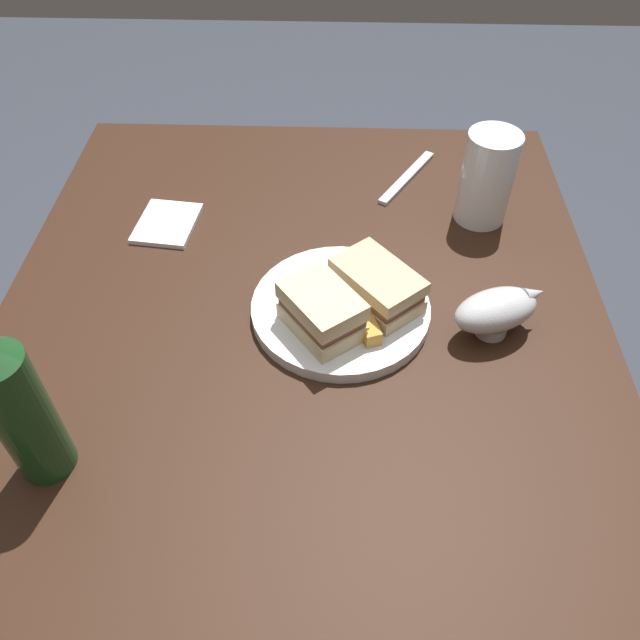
{
  "coord_description": "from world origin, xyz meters",
  "views": [
    {
      "loc": [
        0.53,
        0.05,
        1.4
      ],
      "look_at": [
        -0.04,
        0.03,
        0.78
      ],
      "focal_mm": 35.65,
      "sensor_mm": 36.0,
      "label": 1
    }
  ],
  "objects": [
    {
      "name": "pint_glass",
      "position": [
        -0.31,
        0.28,
        0.82
      ],
      "size": [
        0.08,
        0.08,
        0.15
      ],
      "color": "white",
      "rests_on": "dining_table"
    },
    {
      "name": "potato_wedge_back",
      "position": [
        -0.03,
        0.06,
        0.78
      ],
      "size": [
        0.04,
        0.04,
        0.02
      ],
      "primitive_type": "cube",
      "rotation": [
        0.0,
        0.0,
        2.17
      ],
      "color": "gold",
      "rests_on": "plate"
    },
    {
      "name": "potato_wedge_middle",
      "position": [
        -0.02,
        0.05,
        0.78
      ],
      "size": [
        0.05,
        0.03,
        0.02
      ],
      "primitive_type": "cube",
      "rotation": [
        0.0,
        0.0,
        2.92
      ],
      "color": "gold",
      "rests_on": "plate"
    },
    {
      "name": "plate",
      "position": [
        -0.08,
        0.05,
        0.76
      ],
      "size": [
        0.25,
        0.25,
        0.02
      ],
      "primitive_type": "cylinder",
      "color": "white",
      "rests_on": "dining_table"
    },
    {
      "name": "dining_table",
      "position": [
        0.0,
        0.0,
        0.38
      ],
      "size": [
        1.17,
        0.86,
        0.75
      ],
      "primitive_type": "cube",
      "color": "black",
      "rests_on": "ground"
    },
    {
      "name": "cider_bottle",
      "position": [
        0.16,
        -0.28,
        0.87
      ],
      "size": [
        0.06,
        0.06,
        0.28
      ],
      "color": "#19421E",
      "rests_on": "dining_table"
    },
    {
      "name": "gravy_boat",
      "position": [
        -0.06,
        0.26,
        0.79
      ],
      "size": [
        0.1,
        0.14,
        0.07
      ],
      "color": "#B7B7BC",
      "rests_on": "dining_table"
    },
    {
      "name": "potato_wedge_left_edge",
      "position": [
        -0.03,
        0.09,
        0.78
      ],
      "size": [
        0.05,
        0.03,
        0.02
      ],
      "primitive_type": "cube",
      "rotation": [
        0.0,
        0.0,
        0.33
      ],
      "color": "gold",
      "rests_on": "plate"
    },
    {
      "name": "fork",
      "position": [
        -0.42,
        0.17,
        0.76
      ],
      "size": [
        0.16,
        0.11,
        0.01
      ],
      "primitive_type": "cube",
      "rotation": [
        0.0,
        0.0,
        5.74
      ],
      "color": "silver",
      "rests_on": "dining_table"
    },
    {
      "name": "potato_wedge_front",
      "position": [
        -0.08,
        0.1,
        0.78
      ],
      "size": [
        0.04,
        0.02,
        0.02
      ],
      "primitive_type": "cube",
      "rotation": [
        0.0,
        0.0,
        3.28
      ],
      "color": "gold",
      "rests_on": "plate"
    },
    {
      "name": "ground_plane",
      "position": [
        0.0,
        0.0,
        0.0
      ],
      "size": [
        6.0,
        6.0,
        0.0
      ],
      "primitive_type": "plane",
      "color": "#333842"
    },
    {
      "name": "sandwich_half_left",
      "position": [
        -0.04,
        0.03,
        0.8
      ],
      "size": [
        0.13,
        0.12,
        0.06
      ],
      "color": "beige",
      "rests_on": "plate"
    },
    {
      "name": "sandwich_half_right",
      "position": [
        -0.1,
        0.1,
        0.8
      ],
      "size": [
        0.14,
        0.14,
        0.05
      ],
      "color": "#CCB284",
      "rests_on": "plate"
    },
    {
      "name": "napkin",
      "position": [
        -0.27,
        -0.23,
        0.76
      ],
      "size": [
        0.12,
        0.1,
        0.01
      ],
      "primitive_type": "cube",
      "rotation": [
        0.0,
        0.0,
        -0.12
      ],
      "color": "white",
      "rests_on": "dining_table"
    }
  ]
}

